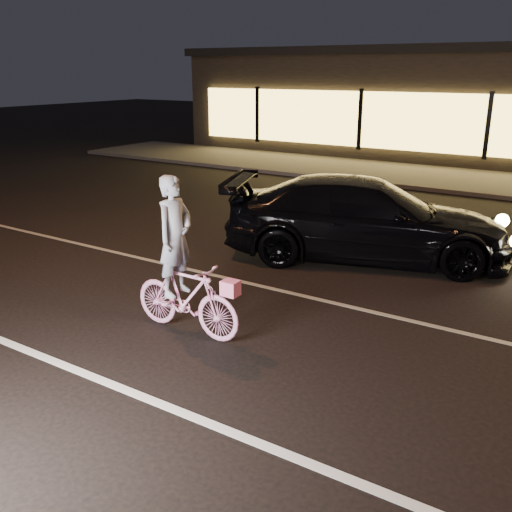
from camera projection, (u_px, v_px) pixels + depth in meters
The scene contains 6 objects.
ground at pixel (227, 345), 7.36m from camera, with size 90.00×90.00×0.00m, color black.
lane_stripe_near at pixel (146, 398), 6.16m from camera, with size 60.00×0.12×0.01m, color silver.
lane_stripe_far at pixel (301, 295), 8.95m from camera, with size 60.00×0.10×0.01m, color gray.
sidewalk at pixel (469, 181), 17.73m from camera, with size 30.00×4.00×0.12m, color #383533.
cyclist at pixel (183, 279), 7.50m from camera, with size 1.69×0.58×2.13m.
sedan at pixel (366, 219), 10.51m from camera, with size 5.58×3.76×1.50m.
Camera 1 is at (3.90, -5.37, 3.39)m, focal length 40.00 mm.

